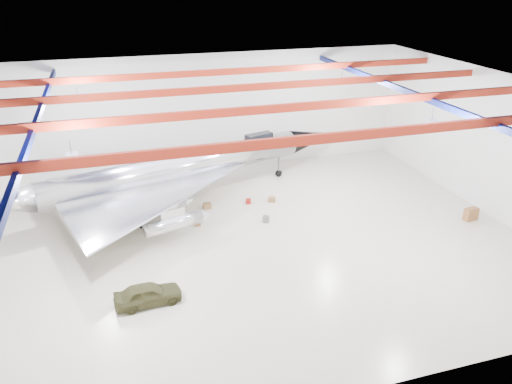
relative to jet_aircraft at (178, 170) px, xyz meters
name	(u,v)px	position (x,y,z in m)	size (l,w,h in m)	color
floor	(242,242)	(3.16, -8.09, -2.81)	(40.00, 40.00, 0.00)	beige
wall_back	(199,114)	(3.16, 6.91, 2.69)	(40.00, 40.00, 0.00)	silver
wall_right	(489,143)	(23.16, -8.09, 2.69)	(30.00, 30.00, 0.00)	silver
ceiling	(240,89)	(3.16, -8.09, 8.19)	(40.00, 40.00, 0.00)	#0A0F38
ceiling_structure	(240,100)	(3.16, -8.09, 7.52)	(39.50, 29.50, 1.08)	maroon
jet_aircraft	(178,170)	(0.00, 0.00, 0.00)	(30.73, 22.18, 8.56)	silver
jeep	(148,294)	(-3.97, -13.48, -2.15)	(1.56, 3.88, 1.32)	#3A391D
desk	(471,214)	(21.11, -9.93, -2.31)	(1.09, 0.54, 1.00)	brown
crate_ply	(198,223)	(0.58, -4.70, -2.64)	(0.49, 0.39, 0.34)	olive
toolbox_red	(181,206)	(-0.11, -1.28, -2.63)	(0.51, 0.40, 0.35)	#A11810
engine_drum	(266,219)	(5.75, -5.64, -2.57)	(0.53, 0.53, 0.48)	#59595B
parts_bin	(272,199)	(7.37, -2.28, -2.60)	(0.58, 0.47, 0.41)	olive
crate_small	(148,214)	(-2.86, -1.91, -2.67)	(0.40, 0.32, 0.28)	#59595B
tool_chest	(248,201)	(5.37, -2.06, -2.61)	(0.45, 0.45, 0.40)	#A11810
oil_barrel	(207,206)	(1.89, -1.95, -2.59)	(0.62, 0.50, 0.44)	olive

